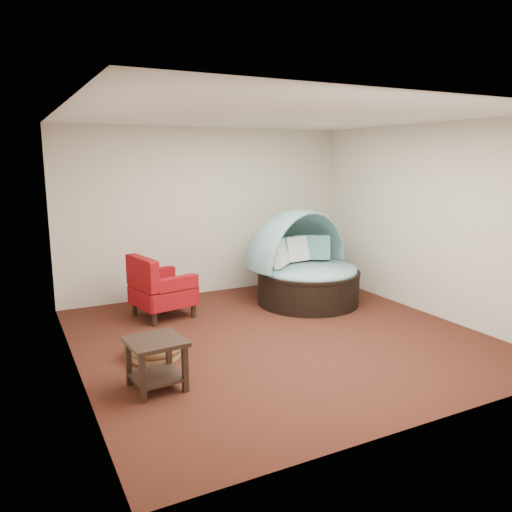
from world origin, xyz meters
name	(u,v)px	position (x,y,z in m)	size (l,w,h in m)	color
floor	(278,336)	(0.00, 0.00, 0.00)	(5.00, 5.00, 0.00)	#461E14
wall_back	(207,212)	(0.00, 2.50, 1.40)	(5.00, 5.00, 0.00)	beige
wall_front	(430,270)	(0.00, -2.50, 1.40)	(5.00, 5.00, 0.00)	beige
wall_left	(70,247)	(-2.50, 0.00, 1.40)	(5.00, 5.00, 0.00)	beige
wall_right	(426,220)	(2.50, 0.00, 1.40)	(5.00, 5.00, 0.00)	beige
ceiling	(280,116)	(0.00, 0.00, 2.80)	(5.00, 5.00, 0.00)	white
canopy_daybed	(304,260)	(1.15, 1.22, 0.69)	(2.04, 2.01, 1.50)	black
pet_basket	(155,347)	(-1.63, 0.06, 0.12)	(0.69, 0.69, 0.23)	olive
red_armchair	(159,289)	(-1.15, 1.49, 0.43)	(0.94, 0.94, 0.93)	black
side_table	(156,357)	(-1.84, -0.75, 0.34)	(0.59, 0.59, 0.52)	black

